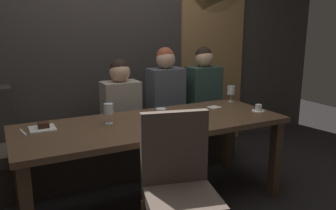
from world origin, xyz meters
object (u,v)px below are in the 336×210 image
at_px(espresso_cup, 258,109).
at_px(fork_on_table, 23,132).
at_px(chair_near_side, 179,180).
at_px(wine_glass_end_left, 161,115).
at_px(dining_table, 154,131).
at_px(diner_redhead, 121,99).
at_px(wine_glass_near_right, 108,109).
at_px(dessert_plate, 43,127).
at_px(wine_glass_center_front, 231,91).
at_px(diner_far_end, 203,86).
at_px(banquette_bench, 126,152).
at_px(diner_bearded, 166,89).

relative_size(espresso_cup, fork_on_table, 0.71).
height_order(chair_near_side, wine_glass_end_left, chair_near_side).
xyz_separation_m(dining_table, fork_on_table, (-0.98, 0.16, 0.09)).
height_order(diner_redhead, fork_on_table, diner_redhead).
bearing_deg(wine_glass_end_left, chair_near_side, -103.12).
relative_size(wine_glass_near_right, dessert_plate, 0.86).
height_order(dining_table, dessert_plate, dessert_plate).
relative_size(wine_glass_center_front, wine_glass_near_right, 1.00).
bearing_deg(dessert_plate, diner_far_end, 16.83).
bearing_deg(wine_glass_end_left, wine_glass_near_right, 131.81).
bearing_deg(banquette_bench, wine_glass_end_left, -92.74).
bearing_deg(diner_far_end, chair_near_side, -127.42).
xyz_separation_m(wine_glass_end_left, fork_on_table, (-0.94, 0.40, -0.11)).
distance_m(banquette_bench, wine_glass_center_front, 1.26).
xyz_separation_m(diner_redhead, diner_bearded, (0.52, 0.04, 0.05)).
height_order(wine_glass_center_front, espresso_cup, wine_glass_center_front).
relative_size(diner_redhead, espresso_cup, 6.18).
distance_m(diner_bearded, wine_glass_near_right, 1.02).
height_order(dining_table, diner_bearded, diner_bearded).
relative_size(dining_table, wine_glass_end_left, 13.41).
height_order(chair_near_side, wine_glass_center_front, chair_near_side).
height_order(diner_redhead, wine_glass_end_left, diner_redhead).
bearing_deg(banquette_bench, diner_bearded, 2.12).
distance_m(diner_redhead, wine_glass_near_right, 0.65).
distance_m(dining_table, diner_far_end, 1.21).
xyz_separation_m(diner_redhead, diner_far_end, (1.00, 0.05, 0.04)).
height_order(wine_glass_end_left, wine_glass_near_right, same).
height_order(dining_table, diner_redhead, diner_redhead).
bearing_deg(dining_table, diner_far_end, 37.43).
xyz_separation_m(banquette_bench, wine_glass_end_left, (-0.04, -0.93, 0.62)).
relative_size(diner_far_end, fork_on_table, 4.87).
height_order(banquette_bench, diner_redhead, diner_redhead).
height_order(wine_glass_near_right, dessert_plate, wine_glass_near_right).
xyz_separation_m(dining_table, diner_far_end, (0.95, 0.73, 0.19)).
distance_m(banquette_bench, wine_glass_near_right, 0.93).
bearing_deg(espresso_cup, wine_glass_end_left, -174.61).
bearing_deg(wine_glass_end_left, banquette_bench, 87.26).
bearing_deg(diner_bearded, diner_redhead, -175.67).
relative_size(diner_far_end, wine_glass_end_left, 5.05).
bearing_deg(diner_redhead, espresso_cup, -38.20).
bearing_deg(dessert_plate, fork_on_table, -171.14).
distance_m(diner_redhead, diner_far_end, 1.00).
distance_m(diner_redhead, espresso_cup, 1.32).
xyz_separation_m(diner_bearded, wine_glass_center_front, (0.54, -0.41, 0.01)).
height_order(chair_near_side, diner_bearded, diner_bearded).
bearing_deg(wine_glass_near_right, diner_far_end, 25.78).
height_order(diner_bearded, wine_glass_center_front, diner_bearded).
relative_size(banquette_bench, diner_bearded, 2.99).
relative_size(diner_far_end, dessert_plate, 4.36).
height_order(diner_bearded, dessert_plate, diner_bearded).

